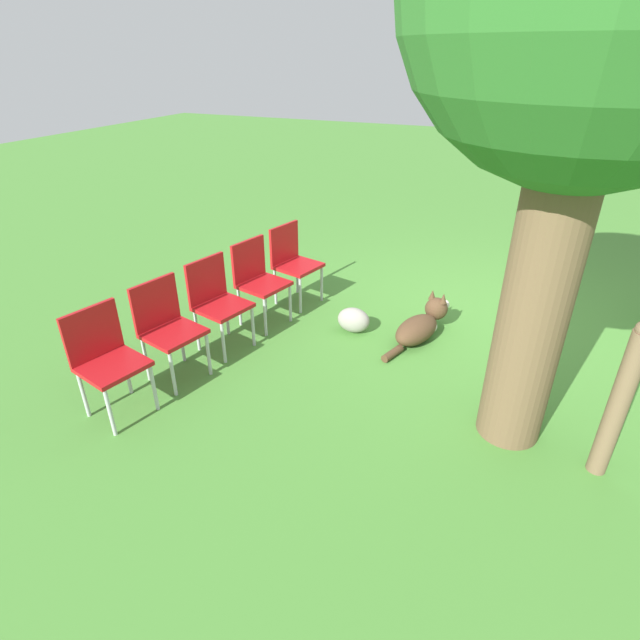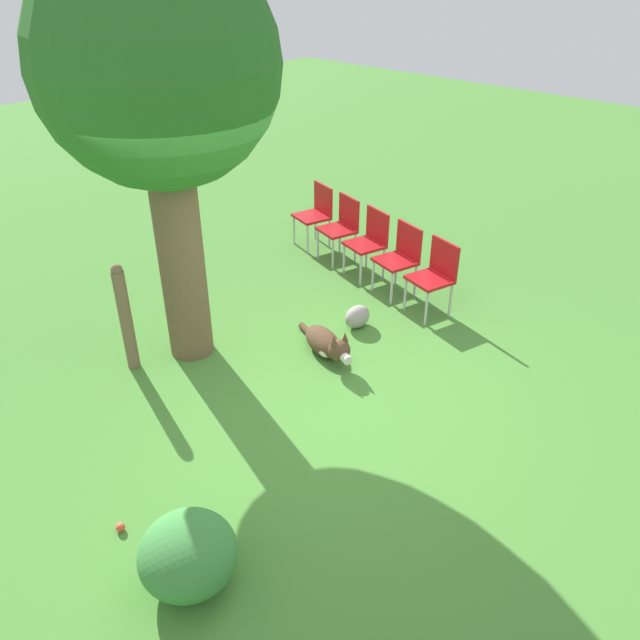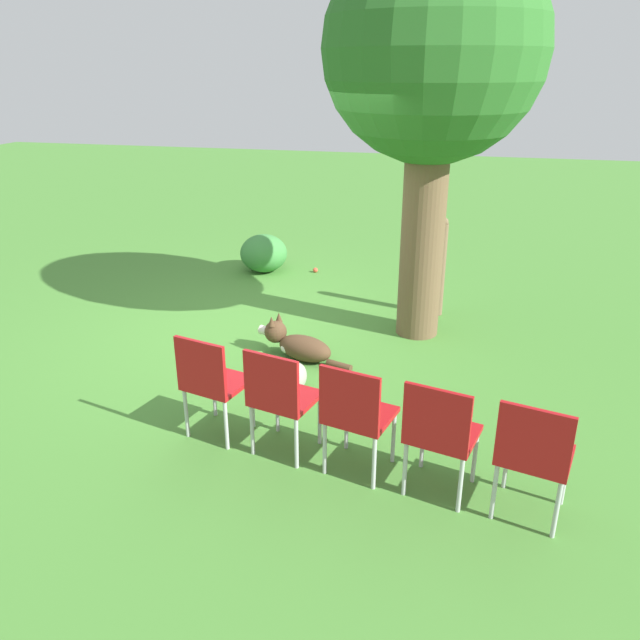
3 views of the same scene
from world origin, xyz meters
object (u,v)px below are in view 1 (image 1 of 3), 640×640
Objects in this scene: red_chair_3 at (166,324)px; red_chair_2 at (216,298)px; red_chair_0 at (292,259)px; red_chair_4 at (105,355)px; dog at (421,325)px; fence_post at (620,401)px; red_chair_1 at (258,277)px.

red_chair_2 is at bearing 93.61° from red_chair_3.
red_chair_0 and red_chair_3 have the same top height.
red_chair_2 is 1.00× the size of red_chair_4.
red_chair_4 is (1.97, 2.07, 0.36)m from dog.
red_chair_0 is at bearing -26.74° from fence_post.
dog is 1.19× the size of red_chair_0.
dog is 1.71m from red_chair_1.
red_chair_0 is 1.00× the size of red_chair_2.
red_chair_3 is at bearing -86.39° from red_chair_2.
fence_post is 1.33× the size of red_chair_1.
red_chair_2 reaches higher than dog.
red_chair_4 is (3.49, 0.79, -0.08)m from fence_post.
red_chair_0 is (1.53, -0.26, 0.36)m from dog.
red_chair_0 and red_chair_1 have the same top height.
red_chair_3 is at bearing 3.47° from fence_post.
fence_post is 1.33× the size of red_chair_2.
red_chair_0 is at bearing 93.61° from red_chair_3.
red_chair_4 is (0.43, 2.32, 0.00)m from red_chair_0.
red_chair_0 and red_chair_2 have the same top height.
red_chair_2 is 0.59m from red_chair_3.
red_chair_1 is 1.77m from red_chair_4.
red_chair_1 and red_chair_4 have the same top height.
red_chair_4 reaches higher than dog.
dog is 1.59m from red_chair_0.
fence_post is at bearing -111.36° from dog.
red_chair_3 is (0.11, 0.58, 0.00)m from red_chair_2.
fence_post is 1.33× the size of red_chair_4.
red_chair_1 is at bearing -16.84° from fence_post.
dog is 2.04m from fence_post.
fence_post is at bearing 7.62° from red_chair_2.
red_chair_4 is at bearing -86.39° from red_chair_0.
dog is at bearing 4.73° from red_chair_0.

